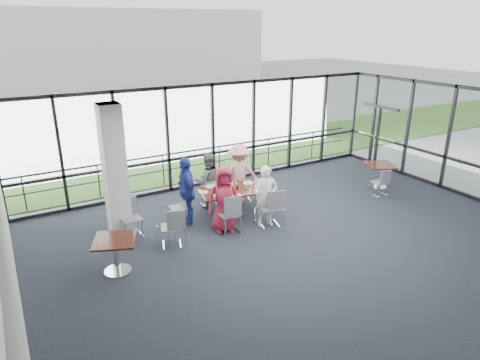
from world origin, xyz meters
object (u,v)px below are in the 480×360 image
diner_near_right (266,196)px  chair_spare_la (171,227)px  side_table_left (115,245)px  side_table_right (379,168)px  chair_spare_lb (131,219)px  chair_spare_r (379,182)px  diner_far_right (239,173)px  chair_main_fr (242,184)px  main_table (234,193)px  chair_main_fl (210,191)px  diner_far_left (208,181)px  chair_main_nr (269,208)px  chair_main_end (178,208)px  chair_main_nl (228,214)px  structural_column (115,171)px  diner_near_left (224,199)px  diner_end (186,190)px

diner_near_right → chair_spare_la: bearing=-166.4°
side_table_left → side_table_right: same height
side_table_left → diner_near_right: 3.91m
diner_near_right → chair_spare_lb: 3.36m
side_table_right → chair_spare_r: (-0.50, -0.49, -0.23)m
diner_far_right → chair_main_fr: (0.12, 0.03, -0.36)m
chair_spare_lb → main_table: bearing=172.7°
side_table_left → chair_main_fl: size_ratio=1.27×
side_table_right → diner_far_left: (-5.33, 1.28, 0.16)m
chair_main_nr → chair_main_end: 2.34m
chair_main_fr → chair_spare_la: size_ratio=1.09×
chair_main_nl → chair_main_fr: size_ratio=1.00×
chair_main_fr → chair_main_nr: bearing=101.8°
structural_column → side_table_left: bearing=-107.4°
chair_main_fr → side_table_right: bearing=-176.6°
main_table → side_table_right: (4.96, -0.44, 0.01)m
chair_spare_lb → chair_main_fr: bearing=-173.4°
diner_near_right → main_table: bearing=131.7°
side_table_right → diner_near_left: diner_near_left is taller
diner_near_right → diner_end: diner_end is taller
diner_near_right → chair_spare_la: size_ratio=1.72×
main_table → diner_near_left: 0.97m
structural_column → chair_main_nr: (3.40, -1.53, -1.11)m
structural_column → chair_main_fl: structural_column is taller
chair_main_end → chair_main_fr: bearing=105.3°
diner_end → chair_main_fl: (1.00, 0.70, -0.46)m
structural_column → chair_main_fl: bearing=8.3°
chair_spare_lb → diner_near_left: bearing=154.3°
diner_far_right → chair_main_end: size_ratio=2.05×
chair_spare_lb → chair_spare_r: bearing=167.8°
side_table_left → chair_main_fr: 4.66m
diner_far_right → diner_end: 1.93m
diner_end → chair_main_fl: diner_end is taller
diner_far_left → chair_spare_r: (4.83, -1.77, -0.39)m
chair_main_fl → chair_main_fr: bearing=166.5°
chair_spare_la → chair_spare_r: chair_spare_la is taller
diner_near_left → chair_spare_r: bearing=14.7°
side_table_right → chair_spare_la: bearing=-177.7°
chair_main_end → structural_column: bearing=-96.2°
diner_far_right → chair_spare_lb: bearing=29.0°
side_table_left → chair_main_nl: (2.87, 0.44, -0.13)m
chair_main_fr → diner_near_right: bearing=99.6°
diner_far_right → diner_near_right: bearing=103.3°
main_table → diner_near_right: bearing=-57.0°
diner_near_left → chair_main_end: diner_near_left is taller
side_table_left → diner_end: (2.22, 1.47, 0.25)m
diner_end → main_table: bearing=83.3°
chair_main_nr → chair_main_end: bearing=161.1°
diner_end → chair_spare_lb: bearing=-84.4°
diner_near_left → chair_spare_la: bearing=-159.5°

